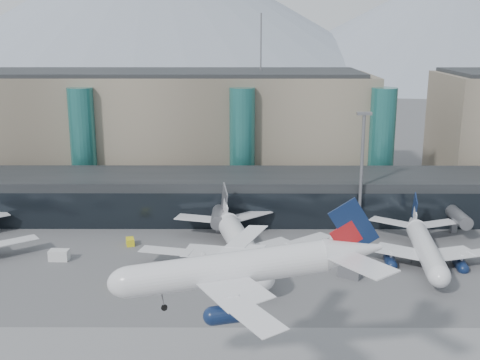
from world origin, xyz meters
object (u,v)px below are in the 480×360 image
object	(u,v)px
jet_parked_mid	(238,234)
veh_a	(59,255)
lightmast_mid	(362,165)
veh_h	(127,279)
veh_b	(130,242)
veh_g	(357,248)
veh_c	(350,271)
hero_jet	(255,259)
jet_parked_right	(424,238)

from	to	relation	value
jet_parked_mid	veh_a	bearing A→B (deg)	79.79
lightmast_mid	veh_h	distance (m)	54.26
lightmast_mid	veh_h	world-z (taller)	lightmast_mid
veh_a	veh_h	bearing A→B (deg)	-33.96
lightmast_mid	veh_b	distance (m)	50.20
lightmast_mid	jet_parked_mid	bearing A→B (deg)	-148.80
veh_a	veh_g	xyz separation A→B (m)	(56.61, 4.65, -0.36)
veh_g	veh_h	size ratio (longest dim) A/B	0.67
veh_a	veh_g	distance (m)	56.80
veh_c	veh_g	world-z (taller)	veh_c
veh_a	veh_b	xyz separation A→B (m)	(11.84, 8.12, -0.30)
lightmast_mid	veh_b	bearing A→B (deg)	-169.41
lightmast_mid	jet_parked_mid	world-z (taller)	lightmast_mid
veh_c	veh_h	bearing A→B (deg)	-143.19
jet_parked_mid	veh_a	xyz separation A→B (m)	(-33.60, -1.42, -3.76)
veh_h	veh_b	bearing A→B (deg)	73.71
veh_a	lightmast_mid	bearing A→B (deg)	18.47
jet_parked_mid	veh_b	bearing A→B (deg)	60.25
hero_jet	veh_b	xyz separation A→B (m)	(-23.85, 52.56, -17.47)
lightmast_mid	veh_b	world-z (taller)	lightmast_mid
jet_parked_mid	veh_c	world-z (taller)	jet_parked_mid
hero_jet	jet_parked_right	distance (m)	57.54
hero_jet	jet_parked_mid	size ratio (longest dim) A/B	0.80
veh_b	veh_a	bearing A→B (deg)	108.96
jet_parked_mid	veh_a	distance (m)	33.84
hero_jet	veh_g	world-z (taller)	hero_jet
jet_parked_mid	veh_c	size ratio (longest dim) A/B	10.08
veh_b	veh_g	world-z (taller)	veh_b
hero_jet	jet_parked_mid	xyz separation A→B (m)	(-2.10, 45.86, -13.40)
jet_parked_mid	veh_b	distance (m)	23.12
jet_parked_mid	jet_parked_right	world-z (taller)	jet_parked_mid
hero_jet	veh_g	xyz separation A→B (m)	(20.91, 49.08, -17.52)
hero_jet	veh_a	distance (m)	59.53
jet_parked_mid	hero_jet	bearing A→B (deg)	169.99
lightmast_mid	veh_c	bearing A→B (deg)	-103.92
lightmast_mid	veh_c	size ratio (longest dim) A/B	6.57
veh_a	veh_b	size ratio (longest dim) A/B	1.46
jet_parked_right	veh_b	bearing A→B (deg)	89.48
veh_g	veh_h	world-z (taller)	veh_h
jet_parked_right	veh_a	xyz separation A→B (m)	(-68.29, -0.84, -3.09)
veh_g	veh_h	bearing A→B (deg)	-78.43
jet_parked_mid	jet_parked_right	bearing A→B (deg)	-103.60
jet_parked_right	veh_h	bearing A→B (deg)	109.20
lightmast_mid	hero_jet	distance (m)	65.92
hero_jet	veh_g	distance (m)	56.16
jet_parked_right	veh_a	bearing A→B (deg)	97.53
jet_parked_right	veh_h	world-z (taller)	jet_parked_right
lightmast_mid	veh_g	xyz separation A→B (m)	(-2.70, -12.35, -13.76)
veh_c	jet_parked_mid	bearing A→B (deg)	-172.92
jet_parked_right	veh_a	distance (m)	68.37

